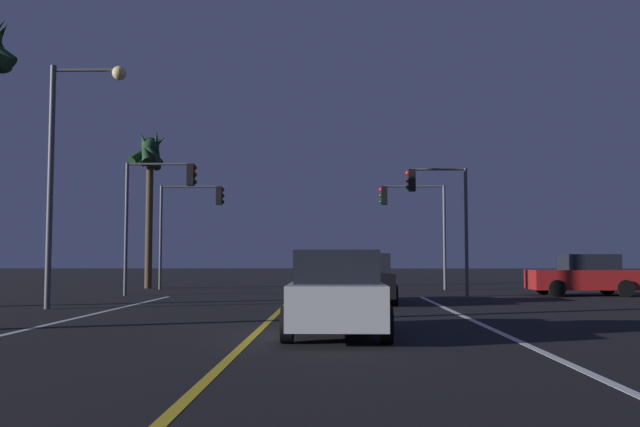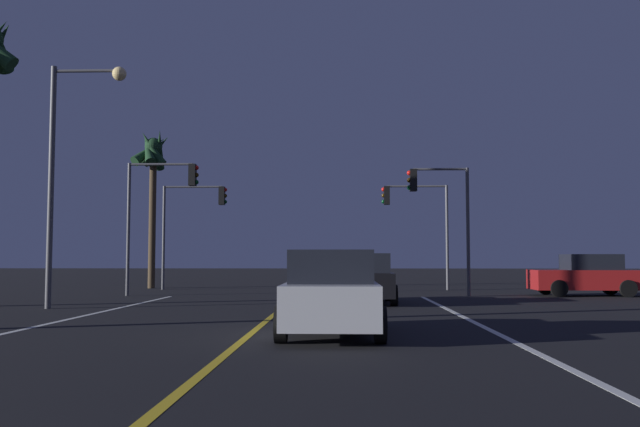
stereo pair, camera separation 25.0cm
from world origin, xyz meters
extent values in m
cube|color=silver|center=(5.04, 10.15, 0.00)|extent=(0.16, 32.29, 0.01)
cube|color=gold|center=(0.00, 10.15, 0.00)|extent=(0.16, 32.29, 0.01)
cylinder|color=black|center=(10.44, 26.44, 0.34)|extent=(0.68, 0.22, 0.68)
cylinder|color=black|center=(10.44, 28.24, 0.34)|extent=(0.68, 0.22, 0.68)
cylinder|color=black|center=(13.14, 26.44, 0.34)|extent=(0.68, 0.22, 0.68)
cylinder|color=black|center=(13.14, 28.24, 0.34)|extent=(0.68, 0.22, 0.68)
cube|color=maroon|center=(11.79, 27.34, 0.66)|extent=(4.30, 1.80, 0.80)
cube|color=black|center=(12.04, 27.34, 1.38)|extent=(2.10, 1.60, 0.64)
cube|color=red|center=(13.89, 27.94, 0.76)|extent=(0.08, 0.24, 0.16)
cylinder|color=black|center=(0.76, 14.30, 0.34)|extent=(0.22, 0.68, 0.68)
cylinder|color=black|center=(2.56, 14.30, 0.34)|extent=(0.22, 0.68, 0.68)
cylinder|color=black|center=(0.76, 11.60, 0.34)|extent=(0.22, 0.68, 0.68)
cylinder|color=black|center=(2.56, 11.60, 0.34)|extent=(0.22, 0.68, 0.68)
cube|color=#B7BABF|center=(1.66, 12.95, 0.66)|extent=(1.80, 4.30, 0.80)
cube|color=black|center=(1.66, 12.70, 1.38)|extent=(1.60, 2.10, 0.64)
cube|color=red|center=(1.06, 10.85, 0.76)|extent=(0.24, 0.08, 0.16)
cube|color=red|center=(2.26, 10.85, 0.76)|extent=(0.24, 0.08, 0.16)
cylinder|color=black|center=(1.73, 23.94, 0.34)|extent=(0.22, 0.68, 0.68)
cylinder|color=black|center=(3.53, 23.94, 0.34)|extent=(0.22, 0.68, 0.68)
cylinder|color=black|center=(1.73, 21.24, 0.34)|extent=(0.22, 0.68, 0.68)
cylinder|color=black|center=(3.53, 21.24, 0.34)|extent=(0.22, 0.68, 0.68)
cube|color=black|center=(2.63, 22.59, 0.66)|extent=(1.80, 4.30, 0.80)
cube|color=black|center=(2.63, 22.34, 1.38)|extent=(1.60, 2.10, 0.64)
cube|color=red|center=(2.03, 20.49, 0.76)|extent=(0.24, 0.08, 0.16)
cube|color=red|center=(3.23, 20.49, 0.76)|extent=(0.24, 0.08, 0.16)
cylinder|color=#4C4C51|center=(6.96, 26.79, 2.61)|extent=(0.14, 0.14, 5.22)
cylinder|color=#4C4C51|center=(5.86, 26.79, 5.17)|extent=(2.19, 0.10, 0.10)
cube|color=black|center=(4.77, 26.79, 4.72)|extent=(0.28, 0.36, 0.90)
sphere|color=red|center=(4.61, 26.79, 5.02)|extent=(0.20, 0.20, 0.20)
sphere|color=#3C2706|center=(4.61, 26.79, 4.72)|extent=(0.20, 0.20, 0.20)
sphere|color=#063816|center=(4.61, 26.79, 4.42)|extent=(0.20, 0.20, 0.20)
cylinder|color=#4C4C51|center=(-6.96, 26.79, 2.74)|extent=(0.14, 0.14, 5.47)
cylinder|color=#4C4C51|center=(-5.64, 26.79, 5.42)|extent=(2.64, 0.10, 0.10)
cube|color=black|center=(-4.32, 26.79, 4.97)|extent=(0.28, 0.36, 0.90)
sphere|color=red|center=(-4.16, 26.79, 5.27)|extent=(0.20, 0.20, 0.20)
sphere|color=#3C2706|center=(-4.16, 26.79, 4.97)|extent=(0.20, 0.20, 0.20)
sphere|color=#063816|center=(-4.16, 26.79, 4.67)|extent=(0.20, 0.20, 0.20)
cylinder|color=#4C4C51|center=(6.96, 32.29, 2.55)|extent=(0.14, 0.14, 5.10)
cylinder|color=#4C4C51|center=(5.50, 32.29, 5.05)|extent=(2.92, 0.10, 0.10)
cube|color=black|center=(4.04, 32.29, 4.60)|extent=(0.28, 0.36, 0.90)
sphere|color=red|center=(3.88, 32.29, 4.90)|extent=(0.20, 0.20, 0.20)
sphere|color=#3C2706|center=(3.88, 32.29, 4.60)|extent=(0.20, 0.20, 0.20)
sphere|color=#063816|center=(3.88, 32.29, 4.30)|extent=(0.20, 0.20, 0.20)
cylinder|color=#4C4C51|center=(-6.96, 32.29, 2.56)|extent=(0.14, 0.14, 5.11)
cylinder|color=#4C4C51|center=(-5.52, 32.29, 5.06)|extent=(2.88, 0.10, 0.10)
cube|color=black|center=(-4.08, 32.29, 4.61)|extent=(0.28, 0.36, 0.90)
sphere|color=red|center=(-3.92, 32.29, 4.91)|extent=(0.20, 0.20, 0.20)
sphere|color=#3C2706|center=(-3.92, 32.29, 4.61)|extent=(0.20, 0.20, 0.20)
sphere|color=#063816|center=(-3.92, 32.29, 4.31)|extent=(0.20, 0.20, 0.20)
cylinder|color=#4C4C51|center=(-7.13, 19.71, 3.76)|extent=(0.18, 0.18, 7.52)
cylinder|color=#4C4C51|center=(-6.09, 19.71, 7.37)|extent=(2.07, 0.10, 0.10)
sphere|color=#F9D88C|center=(-5.06, 19.71, 7.27)|extent=(0.44, 0.44, 0.44)
cylinder|color=#473826|center=(-7.94, 33.71, 3.54)|extent=(0.36, 0.36, 7.08)
sphere|color=#19381E|center=(-7.94, 33.71, 7.33)|extent=(0.90, 0.90, 0.90)
cone|color=#19381E|center=(-7.65, 33.79, 7.18)|extent=(1.06, 1.98, 2.11)
cone|color=#19381E|center=(-7.91, 34.01, 7.18)|extent=(1.78, 0.71, 1.76)
cone|color=#19381E|center=(-8.18, 33.88, 7.18)|extent=(1.74, 2.15, 1.89)
cone|color=#19381E|center=(-8.20, 33.56, 7.18)|extent=(1.42, 1.94, 1.97)
cone|color=#19381E|center=(-7.93, 33.41, 7.18)|extent=(1.52, 0.60, 1.97)
camera|label=1|loc=(1.63, -0.74, 1.54)|focal=37.95mm
camera|label=2|loc=(1.88, -0.74, 1.54)|focal=37.95mm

